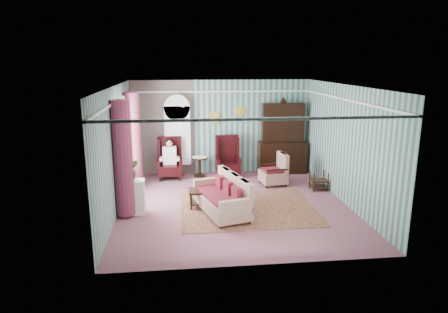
{
  "coord_description": "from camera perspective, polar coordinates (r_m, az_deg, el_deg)",
  "views": [
    {
      "loc": [
        -1.28,
        -9.2,
        3.46
      ],
      "look_at": [
        -0.18,
        0.6,
        1.09
      ],
      "focal_mm": 32.0,
      "sensor_mm": 36.0,
      "label": 1
    }
  ],
  "objects": [
    {
      "name": "rug",
      "position": [
        9.68,
        3.44,
        -7.41
      ],
      "size": [
        3.2,
        2.6,
        0.01
      ],
      "primitive_type": "cube",
      "color": "#4B1B19",
      "rests_on": "floor"
    },
    {
      "name": "potted_plant_a",
      "position": [
        9.19,
        -13.19,
        -2.32
      ],
      "size": [
        0.44,
        0.4,
        0.42
      ],
      "primitive_type": "imported",
      "rotation": [
        0.0,
        0.0,
        -0.22
      ],
      "color": "#1B581C",
      "rests_on": "plant_stand"
    },
    {
      "name": "seated_woman",
      "position": [
        12.0,
        -7.76,
        -0.44
      ],
      "size": [
        0.44,
        0.4,
        1.18
      ],
      "primitive_type": null,
      "color": "white",
      "rests_on": "floor"
    },
    {
      "name": "potted_plant_b",
      "position": [
        9.43,
        -12.89,
        -1.77
      ],
      "size": [
        0.29,
        0.25,
        0.45
      ],
      "primitive_type": "imported",
      "rotation": [
        0.0,
        0.0,
        0.21
      ],
      "color": "#29571B",
      "rests_on": "plant_stand"
    },
    {
      "name": "wingback_left",
      "position": [
        12.0,
        -7.77,
        -0.28
      ],
      "size": [
        0.76,
        0.8,
        1.25
      ],
      "primitive_type": "cube",
      "color": "black",
      "rests_on": "floor"
    },
    {
      "name": "wingback_right",
      "position": [
        12.08,
        0.56,
        -0.06
      ],
      "size": [
        0.76,
        0.8,
        1.25
      ],
      "primitive_type": "cube",
      "color": "black",
      "rests_on": "floor"
    },
    {
      "name": "floral_armchair",
      "position": [
        11.41,
        7.04,
        -1.66
      ],
      "size": [
        0.87,
        0.85,
        0.98
      ],
      "primitive_type": "cube",
      "rotation": [
        0.0,
        0.0,
        1.7
      ],
      "color": "#BCAB91",
      "rests_on": "floor"
    },
    {
      "name": "coffee_table",
      "position": [
        9.74,
        -2.37,
        -5.96
      ],
      "size": [
        0.91,
        0.5,
        0.43
      ],
      "primitive_type": "cube",
      "rotation": [
        0.0,
        0.0,
        -0.0
      ],
      "color": "black",
      "rests_on": "floor"
    },
    {
      "name": "potted_plant_c",
      "position": [
        9.39,
        -13.35,
        -2.13
      ],
      "size": [
        0.27,
        0.27,
        0.37
      ],
      "primitive_type": "imported",
      "rotation": [
        0.0,
        0.0,
        -0.38
      ],
      "color": "#1E531A",
      "rests_on": "plant_stand"
    },
    {
      "name": "sofa",
      "position": [
        9.2,
        -0.43,
        -4.84
      ],
      "size": [
        1.5,
        2.05,
        1.12
      ],
      "primitive_type": "cube",
      "rotation": [
        0.0,
        0.0,
        1.85
      ],
      "color": "beige",
      "rests_on": "floor"
    },
    {
      "name": "round_side_table",
      "position": [
        12.23,
        -3.49,
        -1.48
      ],
      "size": [
        0.5,
        0.5,
        0.6
      ],
      "primitive_type": "cylinder",
      "color": "black",
      "rests_on": "floor"
    },
    {
      "name": "nest_table",
      "position": [
        11.24,
        13.39,
        -3.35
      ],
      "size": [
        0.45,
        0.38,
        0.54
      ],
      "primitive_type": "cube",
      "color": "black",
      "rests_on": "floor"
    },
    {
      "name": "dresser_hutch",
      "position": [
        12.55,
        8.38,
        2.91
      ],
      "size": [
        1.5,
        0.56,
        2.36
      ],
      "primitive_type": "cube",
      "color": "black",
      "rests_on": "floor"
    },
    {
      "name": "plant_stand",
      "position": [
        9.48,
        -12.91,
        -5.67
      ],
      "size": [
        0.55,
        0.35,
        0.8
      ],
      "primitive_type": "cube",
      "color": "white",
      "rests_on": "floor"
    },
    {
      "name": "room_shell",
      "position": [
        9.51,
        -2.35,
        4.72
      ],
      "size": [
        5.53,
        6.02,
        2.91
      ],
      "color": "#396863",
      "rests_on": "ground"
    },
    {
      "name": "floor",
      "position": [
        9.91,
        1.42,
        -6.91
      ],
      "size": [
        6.0,
        6.0,
        0.0
      ],
      "primitive_type": "plane",
      "color": "#7F4A52",
      "rests_on": "ground"
    },
    {
      "name": "bookcase",
      "position": [
        12.27,
        -6.64,
        2.43
      ],
      "size": [
        0.8,
        0.28,
        2.24
      ],
      "primitive_type": "cube",
      "color": "white",
      "rests_on": "floor"
    }
  ]
}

